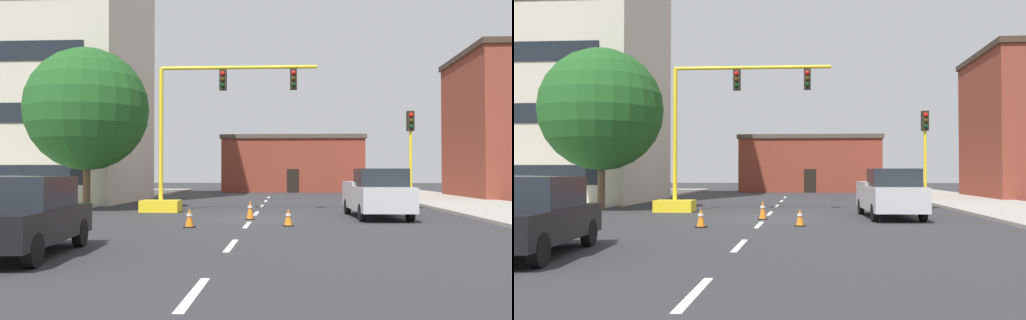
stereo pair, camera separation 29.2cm
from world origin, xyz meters
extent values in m
plane|color=#2D2D30|center=(0.00, 0.00, 0.00)|extent=(160.00, 160.00, 0.00)
cube|color=#B2ADA3|center=(-11.72, 8.00, 0.07)|extent=(6.00, 56.00, 0.14)
cube|color=#9E998E|center=(11.72, 8.00, 0.07)|extent=(6.00, 56.00, 0.14)
cube|color=silver|center=(0.00, -14.00, 0.00)|extent=(0.16, 2.40, 0.01)
cube|color=silver|center=(0.00, -8.50, 0.00)|extent=(0.16, 2.40, 0.01)
cube|color=silver|center=(0.00, -3.00, 0.00)|extent=(0.16, 2.40, 0.01)
cube|color=silver|center=(0.00, 2.50, 0.00)|extent=(0.16, 2.40, 0.01)
cube|color=silver|center=(0.00, 8.00, 0.00)|extent=(0.16, 2.40, 0.01)
cube|color=silver|center=(0.00, 13.50, 0.00)|extent=(0.16, 2.40, 0.01)
cube|color=silver|center=(0.00, 19.00, 0.00)|extent=(0.16, 2.40, 0.01)
cube|color=beige|center=(-16.10, 12.23, 12.00)|extent=(15.52, 10.33, 23.99)
cube|color=brown|center=(1.91, 32.62, 2.53)|extent=(13.42, 7.29, 5.07)
cube|color=#4C4238|center=(1.91, 32.62, 5.27)|extent=(13.72, 7.59, 0.40)
cube|color=black|center=(1.91, 28.95, 1.10)|extent=(1.10, 0.06, 2.20)
cube|color=yellow|center=(-4.51, 3.19, 0.28)|extent=(1.80, 1.20, 0.55)
cylinder|color=yellow|center=(-4.51, 3.19, 3.65)|extent=(0.20, 0.20, 6.20)
cylinder|color=yellow|center=(-0.86, 3.19, 6.75)|extent=(7.31, 0.16, 0.16)
cube|color=black|center=(-1.59, 3.19, 6.18)|extent=(0.32, 0.36, 0.95)
sphere|color=red|center=(-1.59, 3.00, 6.45)|extent=(0.20, 0.20, 0.20)
sphere|color=#38280A|center=(-1.59, 3.00, 6.17)|extent=(0.20, 0.20, 0.20)
sphere|color=black|center=(-1.59, 3.00, 5.89)|extent=(0.20, 0.20, 0.20)
cube|color=black|center=(1.70, 3.19, 6.18)|extent=(0.32, 0.36, 0.95)
sphere|color=red|center=(1.70, 3.00, 6.45)|extent=(0.20, 0.20, 0.20)
sphere|color=#38280A|center=(1.70, 3.00, 6.17)|extent=(0.20, 0.20, 0.20)
sphere|color=black|center=(1.70, 3.00, 5.89)|extent=(0.20, 0.20, 0.20)
cylinder|color=yellow|center=(7.32, 4.48, 2.40)|extent=(0.14, 0.14, 4.80)
cube|color=black|center=(7.32, 4.48, 4.33)|extent=(0.32, 0.36, 0.95)
sphere|color=red|center=(7.32, 4.29, 4.60)|extent=(0.20, 0.20, 0.20)
sphere|color=#38280A|center=(7.32, 4.29, 4.32)|extent=(0.20, 0.20, 0.20)
sphere|color=black|center=(7.32, 4.29, 4.04)|extent=(0.20, 0.20, 0.20)
cylinder|color=brown|center=(-8.38, 4.01, 1.35)|extent=(0.36, 0.36, 2.70)
sphere|color=#1E511E|center=(-8.38, 4.01, 4.94)|extent=(5.99, 5.99, 5.99)
cube|color=#BCBCC1|center=(5.03, 0.42, 0.81)|extent=(2.21, 5.48, 0.95)
cube|color=#1E2328|center=(5.06, -0.48, 1.64)|extent=(1.91, 1.87, 0.70)
cube|color=#BCBCC1|center=(4.98, 1.61, 1.37)|extent=(2.11, 2.89, 0.16)
cylinder|color=black|center=(6.00, -1.38, 0.34)|extent=(0.25, 0.69, 0.68)
cylinder|color=black|center=(4.20, -1.45, 0.34)|extent=(0.25, 0.69, 0.68)
cylinder|color=black|center=(5.85, 2.29, 0.34)|extent=(0.25, 0.69, 0.68)
cylinder|color=black|center=(4.05, 2.22, 0.34)|extent=(0.25, 0.69, 0.68)
cube|color=#B7B7BC|center=(-7.50, -5.23, 0.69)|extent=(2.19, 4.63, 0.70)
cube|color=#1E2328|center=(-7.51, -5.13, 1.39)|extent=(1.87, 2.42, 0.70)
cylinder|color=black|center=(-8.44, -3.76, 0.34)|extent=(0.27, 0.69, 0.68)
cylinder|color=black|center=(-6.79, -3.64, 0.34)|extent=(0.27, 0.69, 0.68)
cylinder|color=black|center=(-6.56, -6.69, 0.34)|extent=(0.27, 0.69, 0.68)
cube|color=black|center=(-4.40, -10.53, 0.69)|extent=(2.21, 4.64, 0.70)
cube|color=#1E2328|center=(-4.41, -10.43, 1.39)|extent=(1.89, 2.43, 0.70)
cylinder|color=black|center=(-5.35, -9.08, 0.34)|extent=(0.28, 0.70, 0.68)
cylinder|color=black|center=(-3.70, -8.94, 0.34)|extent=(0.28, 0.70, 0.68)
cylinder|color=black|center=(-3.45, -11.99, 0.34)|extent=(0.28, 0.70, 0.68)
cube|color=black|center=(-0.05, -0.80, 0.02)|extent=(0.36, 0.36, 0.04)
cone|color=orange|center=(-0.05, -0.80, 0.41)|extent=(0.28, 0.28, 0.73)
cylinder|color=white|center=(-0.05, -0.80, 0.49)|extent=(0.19, 0.19, 0.08)
cube|color=black|center=(-1.86, -4.06, 0.02)|extent=(0.36, 0.36, 0.04)
cone|color=orange|center=(-1.86, -4.06, 0.35)|extent=(0.28, 0.28, 0.61)
cylinder|color=white|center=(-1.86, -4.06, 0.42)|extent=(0.19, 0.19, 0.08)
cube|color=black|center=(1.44, -3.40, 0.02)|extent=(0.36, 0.36, 0.04)
cone|color=orange|center=(1.44, -3.40, 0.32)|extent=(0.28, 0.28, 0.56)
cylinder|color=white|center=(1.44, -3.40, 0.39)|extent=(0.19, 0.19, 0.08)
camera|label=1|loc=(1.42, -22.24, 1.82)|focal=38.55mm
camera|label=2|loc=(1.71, -22.22, 1.82)|focal=38.55mm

